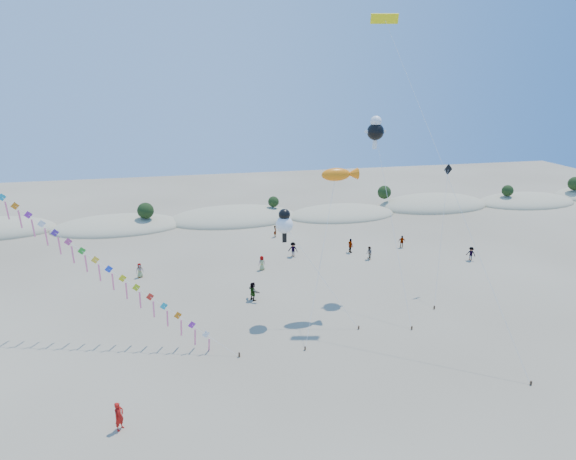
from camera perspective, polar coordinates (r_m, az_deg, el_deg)
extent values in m
plane|color=#796B53|center=(30.30, 3.49, -23.09)|extent=(160.00, 160.00, 0.00)
ellipsoid|color=tan|center=(70.11, -19.55, 0.29)|extent=(17.60, 9.68, 3.00)
ellipsoid|color=#1A3A15|center=(69.88, -19.62, 0.93)|extent=(14.08, 6.34, 0.70)
ellipsoid|color=tan|center=(70.44, -6.50, 1.30)|extent=(19.00, 10.45, 3.40)
ellipsoid|color=#1A3A15|center=(70.19, -6.53, 2.04)|extent=(15.20, 6.84, 0.76)
ellipsoid|color=tan|center=(72.39, 6.31, 1.76)|extent=(16.40, 9.02, 2.80)
ellipsoid|color=#1A3A15|center=(72.19, 6.33, 2.35)|extent=(13.12, 5.90, 0.66)
ellipsoid|color=tan|center=(80.37, 16.80, 2.71)|extent=(18.00, 9.90, 3.80)
ellipsoid|color=#1A3A15|center=(80.11, 16.87, 3.43)|extent=(14.40, 6.48, 0.72)
ellipsoid|color=tan|center=(88.24, 26.33, 2.91)|extent=(16.80, 9.24, 3.00)
ellipsoid|color=#1A3A15|center=(88.06, 26.40, 3.43)|extent=(13.44, 6.05, 0.67)
sphere|color=black|center=(67.86, -16.53, 2.21)|extent=(2.20, 2.20, 2.20)
sphere|color=black|center=(70.76, -1.73, 3.37)|extent=(1.60, 1.60, 1.60)
sphere|color=black|center=(77.24, 11.35, 4.41)|extent=(2.10, 2.10, 2.10)
sphere|color=black|center=(85.01, 24.58, 4.26)|extent=(1.80, 1.80, 1.80)
sphere|color=black|center=(95.03, 30.89, 4.75)|extent=(2.30, 2.30, 2.30)
cube|color=#3F2D1E|center=(36.89, -5.80, -14.49)|extent=(0.12, 0.12, 0.35)
cylinder|color=silver|center=(39.76, -23.01, -2.46)|extent=(21.92, 11.51, 14.07)
cube|color=white|center=(37.14, -9.71, -12.09)|extent=(1.21, 0.47, 1.27)
cube|color=pink|center=(37.74, -9.34, -13.48)|extent=(0.19, 0.45, 1.55)
cube|color=purple|center=(37.27, -11.33, -10.96)|extent=(1.21, 0.47, 1.27)
cube|color=pink|center=(37.85, -10.95, -12.37)|extent=(0.19, 0.45, 1.55)
cube|color=orange|center=(37.46, -12.93, -9.84)|extent=(1.21, 0.47, 1.27)
cube|color=pink|center=(38.01, -12.54, -11.26)|extent=(0.19, 0.45, 1.55)
cube|color=#18A2B9|center=(37.68, -14.50, -8.72)|extent=(1.21, 0.47, 1.27)
cube|color=pink|center=(38.20, -14.10, -10.15)|extent=(0.19, 0.45, 1.55)
cube|color=red|center=(37.94, -16.04, -7.61)|extent=(1.21, 0.47, 1.27)
cube|color=pink|center=(38.44, -15.62, -9.05)|extent=(0.19, 0.45, 1.55)
cube|color=#B2CE18|center=(38.25, -17.55, -6.51)|extent=(1.21, 0.47, 1.27)
cube|color=pink|center=(38.72, -17.12, -7.95)|extent=(0.19, 0.45, 1.55)
cube|color=yellow|center=(38.59, -19.03, -5.43)|extent=(1.21, 0.47, 1.27)
cube|color=pink|center=(39.04, -18.59, -6.87)|extent=(0.19, 0.45, 1.55)
cube|color=blue|center=(38.97, -20.47, -4.36)|extent=(1.21, 0.47, 1.27)
cube|color=pink|center=(39.40, -20.03, -5.80)|extent=(0.19, 0.45, 1.55)
cube|color=yellow|center=(39.39, -21.88, -3.31)|extent=(1.21, 0.47, 1.27)
cube|color=pink|center=(39.79, -21.43, -4.75)|extent=(0.19, 0.45, 1.55)
cube|color=green|center=(39.85, -23.26, -2.28)|extent=(1.21, 0.47, 1.27)
cube|color=pink|center=(40.22, -22.81, -3.72)|extent=(0.19, 0.45, 1.55)
cube|color=#DA4589|center=(40.34, -24.60, -1.28)|extent=(1.21, 0.47, 1.27)
cube|color=pink|center=(40.69, -24.14, -2.70)|extent=(0.19, 0.45, 1.55)
cube|color=#4F2596|center=(40.86, -25.91, -0.30)|extent=(1.21, 0.47, 1.27)
cube|color=pink|center=(41.19, -25.45, -1.71)|extent=(0.19, 0.45, 1.55)
cube|color=white|center=(41.42, -27.18, 0.66)|extent=(1.21, 0.47, 1.27)
cube|color=pink|center=(41.72, -26.72, -0.75)|extent=(0.19, 0.45, 1.55)
cube|color=purple|center=(42.01, -28.42, 1.59)|extent=(1.21, 0.47, 1.27)
cube|color=pink|center=(42.28, -27.96, 0.19)|extent=(0.19, 0.45, 1.55)
cube|color=orange|center=(42.63, -29.63, 2.49)|extent=(1.21, 0.47, 1.27)
cube|color=pink|center=(42.88, -29.16, 1.11)|extent=(0.19, 0.45, 1.55)
cube|color=#18A2B9|center=(43.27, -30.80, 3.36)|extent=(1.21, 0.47, 1.27)
cube|color=pink|center=(43.50, -30.33, 2.00)|extent=(0.19, 0.45, 1.55)
cube|color=#3F2D1E|center=(37.52, 2.03, -13.84)|extent=(0.10, 0.10, 0.30)
cylinder|color=silver|center=(38.47, 3.96, -3.33)|extent=(4.33, 7.00, 11.99)
ellipsoid|color=orange|center=(40.63, 5.70, 6.56)|extent=(2.51, 1.10, 1.10)
cone|color=orange|center=(41.08, 7.58, 6.62)|extent=(1.00, 1.00, 1.00)
cube|color=#3F2D1E|center=(40.65, 8.38, -11.36)|extent=(0.10, 0.10, 0.30)
cylinder|color=silver|center=(39.75, 3.99, -5.57)|extent=(5.44, 3.87, 8.21)
sphere|color=white|center=(39.45, -0.43, 0.64)|extent=(1.44, 1.44, 1.44)
sphere|color=black|center=(39.21, -0.43, 1.84)|extent=(0.96, 0.96, 0.96)
cube|color=black|center=(39.80, -0.42, -0.90)|extent=(0.35, 0.18, 0.80)
cube|color=#3F2D1E|center=(41.45, 14.46, -11.17)|extent=(0.10, 0.10, 0.30)
cylinder|color=silver|center=(42.36, 12.30, 0.48)|extent=(0.32, 9.24, 15.05)
sphere|color=black|center=(44.96, 10.33, 11.39)|extent=(1.54, 1.54, 1.54)
sphere|color=white|center=(44.87, 10.39, 12.56)|extent=(1.00, 1.00, 1.00)
cube|color=white|center=(45.09, 10.24, 9.92)|extent=(0.35, 0.18, 0.80)
cube|color=white|center=(44.69, 9.48, 11.40)|extent=(0.60, 0.15, 0.25)
cube|color=white|center=(45.23, 11.16, 11.38)|extent=(0.60, 0.15, 0.25)
cube|color=#3F2D1E|center=(37.63, 26.85, -15.88)|extent=(0.10, 0.10, 0.30)
cylinder|color=silver|center=(37.44, 18.80, 4.92)|extent=(5.50, 15.54, 24.20)
cube|color=yellow|center=(42.53, 11.36, 23.36)|extent=(2.24, 0.91, 0.79)
cube|color=black|center=(42.55, 11.35, 23.35)|extent=(2.16, 0.56, 0.19)
cube|color=#3F2D1E|center=(45.35, 16.95, -8.76)|extent=(0.10, 0.10, 0.30)
cylinder|color=silver|center=(46.17, 17.71, -0.85)|extent=(3.21, 5.38, 11.50)
cube|color=black|center=(47.82, 18.45, 6.83)|extent=(1.02, 0.30, 1.05)
imported|color=#A8120D|center=(31.63, -19.38, -20.10)|extent=(0.74, 0.79, 1.81)
imported|color=slate|center=(44.86, -4.18, -7.25)|extent=(1.17, 1.69, 1.76)
imported|color=slate|center=(51.55, -3.12, -3.93)|extent=(0.88, 0.70, 1.56)
imported|color=slate|center=(55.22, 0.60, -2.31)|extent=(1.28, 1.07, 1.73)
imported|color=slate|center=(56.92, 7.41, -1.86)|extent=(0.64, 1.07, 1.70)
imported|color=slate|center=(59.73, 13.35, -1.35)|extent=(0.95, 0.57, 1.51)
imported|color=slate|center=(55.13, 9.59, -2.71)|extent=(0.58, 0.74, 1.53)
imported|color=slate|center=(51.95, -17.17, -4.58)|extent=(0.86, 0.68, 1.53)
imported|color=slate|center=(57.89, 20.86, -2.64)|extent=(1.14, 1.13, 1.57)
imported|color=slate|center=(61.96, -1.52, -0.16)|extent=(0.38, 0.57, 1.52)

